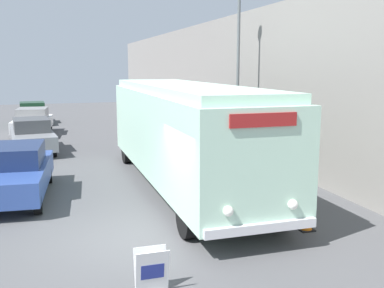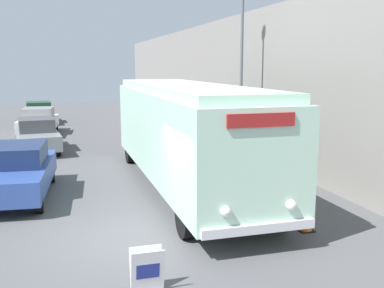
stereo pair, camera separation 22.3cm
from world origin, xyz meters
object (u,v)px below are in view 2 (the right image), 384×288
at_px(parked_car_near, 18,171).
at_px(parked_car_distant, 39,112).
at_px(parked_car_far, 39,121).
at_px(traffic_cone, 306,219).
at_px(streetlamp, 242,52).
at_px(vintage_bus, 185,130).
at_px(sign_board, 147,271).
at_px(parked_car_mid, 37,135).

bearing_deg(parked_car_near, parked_car_distant, 95.06).
xyz_separation_m(parked_car_near, parked_car_far, (0.05, 13.15, -0.03)).
distance_m(parked_car_near, traffic_cone, 8.49).
relative_size(streetlamp, traffic_cone, 11.20).
bearing_deg(vintage_bus, parked_car_far, 110.70).
height_order(vintage_bus, streetlamp, streetlamp).
bearing_deg(streetlamp, parked_car_near, -162.01).
relative_size(parked_car_distant, traffic_cone, 6.64).
distance_m(sign_board, traffic_cone, 4.61).
relative_size(vintage_bus, parked_car_near, 2.38).
xyz_separation_m(parked_car_mid, parked_car_distant, (-0.34, 11.02, -0.02)).
bearing_deg(sign_board, parked_car_near, 111.07).
bearing_deg(parked_car_far, traffic_cone, -64.18).
relative_size(parked_car_far, parked_car_distant, 1.08).
bearing_deg(traffic_cone, parked_car_mid, 117.80).
xyz_separation_m(parked_car_far, traffic_cone, (6.81, -18.13, -0.48)).
bearing_deg(parked_car_mid, streetlamp, -37.33).
xyz_separation_m(vintage_bus, parked_car_near, (-5.14, 0.31, -1.08)).
relative_size(parked_car_mid, parked_car_distant, 1.11).
relative_size(vintage_bus, streetlamp, 1.65).
bearing_deg(parked_car_far, parked_car_distant, 97.20).
bearing_deg(parked_car_near, sign_board, -64.30).
relative_size(sign_board, traffic_cone, 1.29).
bearing_deg(parked_car_far, parked_car_mid, -83.17).
relative_size(sign_board, streetlamp, 0.12).
height_order(sign_board, parked_car_distant, parked_car_distant).
bearing_deg(vintage_bus, parked_car_near, 176.59).
distance_m(parked_car_near, parked_car_mid, 7.65).
relative_size(parked_car_near, parked_car_mid, 1.05).
bearing_deg(sign_board, parked_car_distant, 96.20).
relative_size(vintage_bus, parked_car_mid, 2.50).
distance_m(streetlamp, traffic_cone, 8.85).
height_order(sign_board, parked_car_mid, parked_car_mid).
height_order(streetlamp, parked_car_distant, streetlamp).
bearing_deg(traffic_cone, sign_board, -156.37).
distance_m(streetlamp, parked_car_distant, 18.44).
bearing_deg(streetlamp, vintage_bus, -136.49).
xyz_separation_m(vintage_bus, sign_board, (-2.51, -6.52, -1.51)).
bearing_deg(streetlamp, traffic_cone, -100.63).
height_order(parked_car_mid, parked_car_distant, parked_car_mid).
xyz_separation_m(sign_board, traffic_cone, (4.23, 1.85, -0.08)).
bearing_deg(parked_car_distant, sign_board, -87.18).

